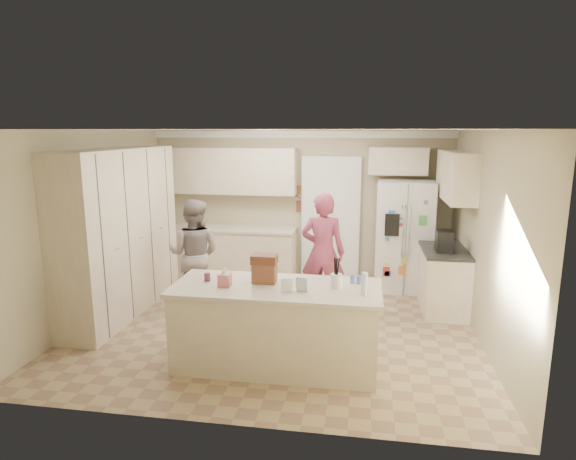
% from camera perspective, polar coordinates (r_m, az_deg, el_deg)
% --- Properties ---
extents(floor, '(5.20, 4.60, 0.02)m').
position_cam_1_polar(floor, '(6.67, -1.35, -11.25)').
color(floor, '#9C875D').
rests_on(floor, ground).
extents(ceiling, '(5.20, 4.60, 0.02)m').
position_cam_1_polar(ceiling, '(6.14, -1.47, 11.89)').
color(ceiling, white).
rests_on(ceiling, wall_back).
extents(wall_back, '(5.20, 0.02, 2.60)m').
position_cam_1_polar(wall_back, '(8.52, 1.41, 2.99)').
color(wall_back, tan).
rests_on(wall_back, ground).
extents(wall_front, '(5.20, 0.02, 2.60)m').
position_cam_1_polar(wall_front, '(4.10, -7.30, -6.72)').
color(wall_front, tan).
rests_on(wall_front, ground).
extents(wall_left, '(0.02, 4.60, 2.60)m').
position_cam_1_polar(wall_left, '(7.21, -22.25, 0.52)').
color(wall_left, tan).
rests_on(wall_left, ground).
extents(wall_right, '(0.02, 4.60, 2.60)m').
position_cam_1_polar(wall_right, '(6.35, 22.43, -0.91)').
color(wall_right, tan).
rests_on(wall_right, ground).
extents(crown_back, '(5.20, 0.08, 0.12)m').
position_cam_1_polar(crown_back, '(8.37, 1.41, 11.28)').
color(crown_back, white).
rests_on(crown_back, wall_back).
extents(pantry_bank, '(0.60, 2.60, 2.35)m').
position_cam_1_polar(pantry_bank, '(7.25, -19.27, -0.21)').
color(pantry_bank, beige).
rests_on(pantry_bank, floor).
extents(back_base_cab, '(2.20, 0.60, 0.88)m').
position_cam_1_polar(back_base_cab, '(8.62, -6.50, -2.82)').
color(back_base_cab, beige).
rests_on(back_base_cab, floor).
extents(back_countertop, '(2.24, 0.63, 0.04)m').
position_cam_1_polar(back_countertop, '(8.51, -6.58, 0.17)').
color(back_countertop, beige).
rests_on(back_countertop, back_base_cab).
extents(back_upper_cab, '(2.20, 0.35, 0.80)m').
position_cam_1_polar(back_upper_cab, '(8.50, -6.50, 6.97)').
color(back_upper_cab, beige).
rests_on(back_upper_cab, wall_back).
extents(doorway_opening, '(0.90, 0.06, 2.10)m').
position_cam_1_polar(doorway_opening, '(8.48, 5.06, 1.19)').
color(doorway_opening, black).
rests_on(doorway_opening, floor).
extents(doorway_casing, '(1.02, 0.03, 2.22)m').
position_cam_1_polar(doorway_casing, '(8.44, 5.05, 1.14)').
color(doorway_casing, white).
rests_on(doorway_casing, floor).
extents(wall_frame_upper, '(0.15, 0.02, 0.20)m').
position_cam_1_polar(wall_frame_upper, '(8.45, 1.52, 4.62)').
color(wall_frame_upper, brown).
rests_on(wall_frame_upper, wall_back).
extents(wall_frame_lower, '(0.15, 0.02, 0.20)m').
position_cam_1_polar(wall_frame_lower, '(8.48, 1.51, 2.81)').
color(wall_frame_lower, brown).
rests_on(wall_frame_lower, wall_back).
extents(refrigerator, '(0.93, 0.73, 1.80)m').
position_cam_1_polar(refrigerator, '(8.08, 13.58, -0.71)').
color(refrigerator, white).
rests_on(refrigerator, floor).
extents(fridge_seam, '(0.02, 0.02, 1.78)m').
position_cam_1_polar(fridge_seam, '(7.73, 13.77, -1.26)').
color(fridge_seam, gray).
rests_on(fridge_seam, refrigerator).
extents(fridge_dispenser, '(0.22, 0.03, 0.35)m').
position_cam_1_polar(fridge_dispenser, '(7.66, 12.23, 0.59)').
color(fridge_dispenser, black).
rests_on(fridge_dispenser, refrigerator).
extents(fridge_handle_l, '(0.02, 0.02, 0.85)m').
position_cam_1_polar(fridge_handle_l, '(7.68, 13.46, -0.19)').
color(fridge_handle_l, silver).
rests_on(fridge_handle_l, refrigerator).
extents(fridge_handle_r, '(0.02, 0.02, 0.85)m').
position_cam_1_polar(fridge_handle_r, '(7.69, 14.21, -0.21)').
color(fridge_handle_r, silver).
rests_on(fridge_handle_r, refrigerator).
extents(over_fridge_cab, '(0.95, 0.35, 0.45)m').
position_cam_1_polar(over_fridge_cab, '(8.20, 12.89, 7.98)').
color(over_fridge_cab, beige).
rests_on(over_fridge_cab, wall_back).
extents(right_base_cab, '(0.60, 1.20, 0.88)m').
position_cam_1_polar(right_base_cab, '(7.45, 17.86, -5.65)').
color(right_base_cab, beige).
rests_on(right_base_cab, floor).
extents(right_countertop, '(0.63, 1.24, 0.04)m').
position_cam_1_polar(right_countertop, '(7.33, 18.01, -2.21)').
color(right_countertop, '#2D2B28').
rests_on(right_countertop, right_base_cab).
extents(right_upper_cab, '(0.35, 1.50, 0.70)m').
position_cam_1_polar(right_upper_cab, '(7.38, 19.33, 6.07)').
color(right_upper_cab, beige).
rests_on(right_upper_cab, wall_right).
extents(coffee_maker, '(0.22, 0.28, 0.30)m').
position_cam_1_polar(coffee_maker, '(7.10, 18.02, -1.25)').
color(coffee_maker, black).
rests_on(coffee_maker, right_countertop).
extents(island_base, '(2.20, 0.90, 0.88)m').
position_cam_1_polar(island_base, '(5.46, -1.39, -11.47)').
color(island_base, beige).
rests_on(island_base, floor).
extents(island_top, '(2.28, 0.96, 0.05)m').
position_cam_1_polar(island_top, '(5.30, -1.41, -6.89)').
color(island_top, beige).
rests_on(island_top, island_base).
extents(utensil_crock, '(0.13, 0.13, 0.15)m').
position_cam_1_polar(utensil_crock, '(5.24, 5.73, -6.01)').
color(utensil_crock, white).
rests_on(utensil_crock, island_top).
extents(tissue_box, '(0.13, 0.13, 0.14)m').
position_cam_1_polar(tissue_box, '(5.30, -7.50, -5.90)').
color(tissue_box, '#C86A72').
rests_on(tissue_box, island_top).
extents(tissue_plume, '(0.08, 0.08, 0.08)m').
position_cam_1_polar(tissue_plume, '(5.27, -7.53, -4.76)').
color(tissue_plume, white).
rests_on(tissue_plume, tissue_box).
extents(dollhouse_body, '(0.26, 0.18, 0.22)m').
position_cam_1_polar(dollhouse_body, '(5.38, -2.80, -5.11)').
color(dollhouse_body, brown).
rests_on(dollhouse_body, island_top).
extents(dollhouse_roof, '(0.28, 0.20, 0.10)m').
position_cam_1_polar(dollhouse_roof, '(5.34, -2.82, -3.46)').
color(dollhouse_roof, '#592D1E').
rests_on(dollhouse_roof, dollhouse_body).
extents(jam_jar, '(0.07, 0.07, 0.09)m').
position_cam_1_polar(jam_jar, '(5.52, -9.55, -5.53)').
color(jam_jar, '#59263F').
rests_on(jam_jar, island_top).
extents(greeting_card_a, '(0.12, 0.06, 0.16)m').
position_cam_1_polar(greeting_card_a, '(5.05, -0.15, -6.56)').
color(greeting_card_a, white).
rests_on(greeting_card_a, island_top).
extents(greeting_card_b, '(0.12, 0.05, 0.16)m').
position_cam_1_polar(greeting_card_b, '(5.08, 1.62, -6.47)').
color(greeting_card_b, silver).
rests_on(greeting_card_b, island_top).
extents(water_bottle, '(0.07, 0.07, 0.24)m').
position_cam_1_polar(water_bottle, '(5.03, 9.03, -6.32)').
color(water_bottle, silver).
rests_on(water_bottle, island_top).
extents(shaker_salt, '(0.05, 0.05, 0.09)m').
position_cam_1_polar(shaker_salt, '(5.41, 7.64, -5.83)').
color(shaker_salt, '#4654A3').
rests_on(shaker_salt, island_top).
extents(shaker_pepper, '(0.05, 0.05, 0.09)m').
position_cam_1_polar(shaker_pepper, '(5.41, 8.38, -5.86)').
color(shaker_pepper, '#4654A3').
rests_on(shaker_pepper, island_top).
extents(teen_boy, '(0.80, 0.62, 1.62)m').
position_cam_1_polar(teen_boy, '(7.20, -11.07, -2.81)').
color(teen_boy, gray).
rests_on(teen_boy, floor).
extents(teen_girl, '(0.66, 0.46, 1.74)m').
position_cam_1_polar(teen_girl, '(6.94, 4.15, -2.68)').
color(teen_girl, '#AF426B').
rests_on(teen_girl, floor).
extents(fridge_magnets, '(0.76, 0.02, 1.44)m').
position_cam_1_polar(fridge_magnets, '(7.73, 13.78, -1.28)').
color(fridge_magnets, tan).
rests_on(fridge_magnets, refrigerator).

